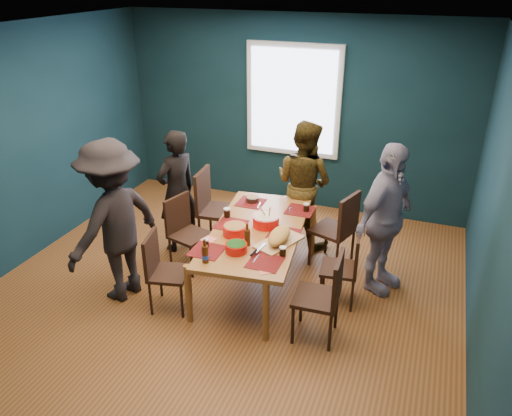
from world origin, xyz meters
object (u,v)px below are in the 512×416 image
at_px(person_far_left, 177,191).
at_px(bowl_salad, 235,230).
at_px(chair_right_mid, 347,263).
at_px(chair_right_near, 326,291).
at_px(chair_left_mid, 184,227).
at_px(chair_right_far, 340,225).
at_px(person_right, 385,220).
at_px(dining_table, 257,235).
at_px(cutting_board, 279,237).
at_px(chair_left_near, 161,266).
at_px(person_back, 304,183).
at_px(bowl_dumpling, 266,220).
at_px(bowl_herbs, 236,247).
at_px(chair_left_far, 211,203).
at_px(person_near_left, 114,222).

distance_m(person_far_left, bowl_salad, 1.21).
height_order(chair_right_mid, chair_right_near, chair_right_near).
bearing_deg(chair_left_mid, person_far_left, 142.22).
relative_size(chair_right_far, person_right, 0.57).
relative_size(dining_table, person_right, 1.16).
xyz_separation_m(dining_table, chair_right_mid, (0.98, 0.02, -0.15)).
distance_m(chair_left_mid, person_far_left, 0.51).
bearing_deg(cutting_board, chair_left_near, -132.13).
xyz_separation_m(chair_right_far, chair_right_mid, (0.22, -0.66, -0.07)).
bearing_deg(person_back, person_far_left, 45.97).
relative_size(chair_right_far, person_far_left, 0.62).
distance_m(chair_left_near, chair_right_mid, 1.90).
height_order(chair_right_mid, person_back, person_back).
xyz_separation_m(chair_right_far, bowl_salad, (-0.93, -0.87, 0.20)).
relative_size(bowl_dumpling, bowl_herbs, 1.33).
relative_size(dining_table, chair_left_far, 1.92).
bearing_deg(chair_left_near, dining_table, 30.36).
xyz_separation_m(chair_left_far, chair_right_far, (1.60, 0.04, -0.04)).
bearing_deg(bowl_dumpling, person_near_left, -150.32).
bearing_deg(person_back, chair_right_far, 159.30).
distance_m(chair_left_near, person_far_left, 1.27).
relative_size(chair_left_near, person_far_left, 0.55).
bearing_deg(chair_left_far, chair_left_mid, -105.09).
bearing_deg(chair_left_near, chair_right_mid, 10.22).
bearing_deg(chair_right_near, chair_right_far, 93.44).
relative_size(chair_left_mid, bowl_salad, 3.36).
bearing_deg(chair_left_mid, cutting_board, 2.35).
distance_m(chair_left_near, person_back, 2.12).
relative_size(dining_table, person_back, 1.21).
relative_size(person_far_left, person_back, 0.96).
distance_m(chair_left_far, bowl_salad, 1.07).
bearing_deg(chair_right_near, bowl_dumpling, 136.50).
bearing_deg(chair_right_near, person_near_left, 178.47).
height_order(person_near_left, bowl_dumpling, person_near_left).
distance_m(chair_left_mid, person_right, 2.26).
bearing_deg(bowl_herbs, person_far_left, 140.94).
relative_size(chair_right_far, chair_right_mid, 1.15).
bearing_deg(bowl_herbs, bowl_salad, 114.77).
xyz_separation_m(person_right, bowl_dumpling, (-1.21, -0.32, -0.07)).
height_order(chair_left_far, chair_right_far, chair_left_far).
bearing_deg(dining_table, bowl_dumpling, 53.98).
bearing_deg(cutting_board, person_near_left, -141.53).
height_order(person_right, person_near_left, person_near_left).
relative_size(person_far_left, bowl_salad, 5.93).
relative_size(chair_right_mid, person_right, 0.49).
distance_m(chair_left_far, person_right, 2.14).
bearing_deg(chair_left_far, person_right, -10.78).
height_order(bowl_dumpling, bowl_herbs, bowl_dumpling).
bearing_deg(bowl_herbs, chair_left_far, 125.41).
bearing_deg(chair_right_near, dining_table, 142.88).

